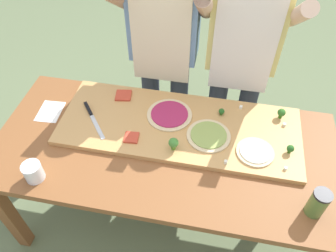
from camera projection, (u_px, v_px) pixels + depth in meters
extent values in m
plane|color=#60704C|center=(165.00, 214.00, 2.30)|extent=(8.00, 8.00, 0.00)
cube|color=brown|center=(8.00, 214.00, 1.91)|extent=(0.07, 0.07, 0.71)
cube|color=brown|center=(59.00, 125.00, 2.39)|extent=(0.07, 0.07, 0.71)
cube|color=brown|center=(302.00, 162.00, 2.17)|extent=(0.07, 0.07, 0.71)
cube|color=brown|center=(164.00, 148.00, 1.76)|extent=(1.82, 0.84, 0.04)
cube|color=tan|center=(179.00, 126.00, 1.82)|extent=(1.31, 0.51, 0.03)
cube|color=#B7BABF|center=(97.00, 127.00, 1.80)|extent=(0.14, 0.17, 0.00)
cube|color=black|center=(88.00, 109.00, 1.89)|extent=(0.08, 0.10, 0.02)
cylinder|color=beige|center=(169.00, 115.00, 1.86)|extent=(0.25, 0.25, 0.01)
cylinder|color=#9E234C|center=(169.00, 114.00, 1.85)|extent=(0.21, 0.21, 0.01)
cylinder|color=beige|center=(255.00, 152.00, 1.68)|extent=(0.19, 0.19, 0.01)
cylinder|color=silver|center=(255.00, 151.00, 1.67)|extent=(0.16, 0.16, 0.01)
cylinder|color=beige|center=(209.00, 136.00, 1.75)|extent=(0.23, 0.23, 0.01)
cylinder|color=#899E4C|center=(209.00, 135.00, 1.75)|extent=(0.19, 0.19, 0.01)
cube|color=#BC3D28|center=(131.00, 137.00, 1.74)|extent=(0.08, 0.08, 0.01)
cube|color=#BC3D28|center=(123.00, 95.00, 1.97)|extent=(0.10, 0.10, 0.01)
cylinder|color=#2C5915|center=(289.00, 151.00, 1.68)|extent=(0.02, 0.02, 0.02)
sphere|color=#23561E|center=(290.00, 149.00, 1.66)|extent=(0.04, 0.04, 0.04)
cylinder|color=#487A23|center=(173.00, 147.00, 1.69)|extent=(0.02, 0.02, 0.03)
sphere|color=#427F33|center=(174.00, 143.00, 1.66)|extent=(0.05, 0.05, 0.05)
cylinder|color=#366618|center=(280.00, 116.00, 1.84)|extent=(0.02, 0.02, 0.02)
sphere|color=#2D6623|center=(282.00, 113.00, 1.82)|extent=(0.04, 0.04, 0.04)
cylinder|color=#2C5915|center=(221.00, 114.00, 1.86)|extent=(0.01, 0.01, 0.01)
sphere|color=#23561E|center=(222.00, 111.00, 1.85)|extent=(0.03, 0.03, 0.03)
cube|color=silver|center=(284.00, 125.00, 1.80)|extent=(0.02, 0.02, 0.02)
cube|color=silver|center=(286.00, 168.00, 1.61)|extent=(0.02, 0.02, 0.01)
cube|color=silver|center=(226.00, 162.00, 1.63)|extent=(0.02, 0.02, 0.02)
cube|color=white|center=(241.00, 107.00, 1.89)|extent=(0.02, 0.02, 0.02)
cylinder|color=white|center=(33.00, 172.00, 1.58)|extent=(0.09, 0.09, 0.10)
cylinder|color=white|center=(34.00, 174.00, 1.59)|extent=(0.08, 0.08, 0.05)
cylinder|color=#517033|center=(317.00, 204.00, 1.44)|extent=(0.08, 0.08, 0.14)
cylinder|color=black|center=(323.00, 195.00, 1.38)|extent=(0.08, 0.08, 0.01)
cube|color=white|center=(50.00, 111.00, 1.92)|extent=(0.14, 0.18, 0.00)
cylinder|color=#333847|center=(152.00, 105.00, 2.40)|extent=(0.12, 0.12, 0.90)
cylinder|color=#333847|center=(179.00, 108.00, 2.37)|extent=(0.12, 0.12, 0.90)
cube|color=#6689B2|center=(164.00, 14.00, 1.85)|extent=(0.40, 0.20, 0.55)
cube|color=beige|center=(160.00, 37.00, 1.84)|extent=(0.34, 0.01, 0.60)
cylinder|color=tan|center=(205.00, 6.00, 1.67)|extent=(0.08, 0.39, 0.31)
cylinder|color=#333847|center=(215.00, 113.00, 2.34)|extent=(0.12, 0.12, 0.90)
cylinder|color=#333847|center=(244.00, 117.00, 2.31)|extent=(0.12, 0.12, 0.90)
cube|color=#D1C670|center=(248.00, 22.00, 1.79)|extent=(0.40, 0.20, 0.55)
cube|color=silver|center=(244.00, 46.00, 1.78)|extent=(0.34, 0.01, 0.60)
cylinder|color=#DBB293|center=(205.00, 6.00, 1.67)|extent=(0.08, 0.39, 0.31)
cylinder|color=#DBB293|center=(299.00, 15.00, 1.61)|extent=(0.08, 0.39, 0.31)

